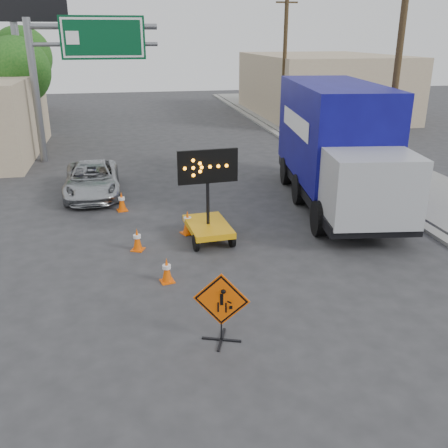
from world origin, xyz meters
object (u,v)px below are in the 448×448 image
object	(u,v)px
arrow_board	(208,221)
pickup_truck	(92,179)
construction_sign	(221,306)
box_truck	(336,152)

from	to	relation	value
arrow_board	pickup_truck	xyz separation A→B (m)	(-3.76, 5.57, -0.01)
construction_sign	box_truck	bearing A→B (deg)	74.19
arrow_board	pickup_truck	bearing A→B (deg)	119.41
pickup_truck	box_truck	distance (m)	9.55
arrow_board	pickup_truck	size ratio (longest dim) A/B	0.63
arrow_board	box_truck	world-z (taller)	box_truck
construction_sign	pickup_truck	xyz separation A→B (m)	(-3.11, 11.06, -0.20)
pickup_truck	box_truck	world-z (taller)	box_truck
arrow_board	pickup_truck	world-z (taller)	arrow_board
arrow_board	box_truck	bearing A→B (deg)	22.45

